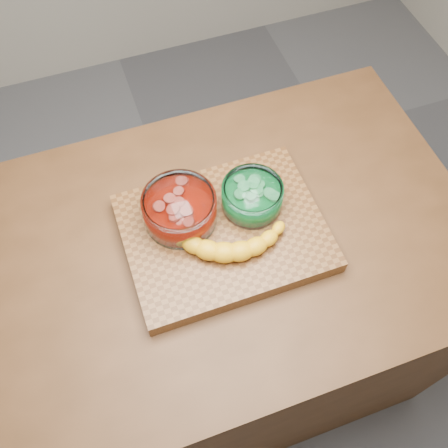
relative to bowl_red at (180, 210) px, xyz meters
name	(u,v)px	position (x,y,z in m)	size (l,w,h in m)	color
ground	(224,351)	(0.08, -0.06, -0.98)	(3.50, 3.50, 0.00)	#5D5D62
counter	(224,308)	(0.08, -0.06, -0.53)	(1.20, 0.80, 0.90)	#4F2F17
cutting_board	(224,233)	(0.08, -0.06, -0.06)	(0.45, 0.35, 0.04)	brown
bowl_red	(180,210)	(0.00, 0.00, 0.00)	(0.17, 0.17, 0.08)	white
bowl_green	(252,197)	(0.17, -0.02, 0.00)	(0.14, 0.14, 0.07)	white
banana	(227,231)	(0.08, -0.08, -0.02)	(0.29, 0.18, 0.04)	gold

